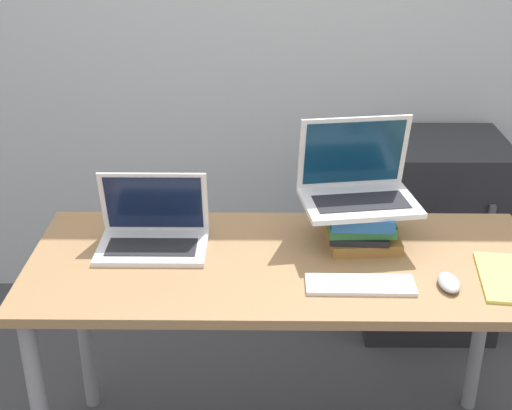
# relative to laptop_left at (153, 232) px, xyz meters

# --- Properties ---
(wall_back) EXTENTS (8.00, 0.05, 2.70)m
(wall_back) POSITION_rel_laptop_left_xyz_m (0.41, 1.05, 0.53)
(wall_back) COLOR silver
(wall_back) RESTS_ON ground_plane
(desk) EXTENTS (1.54, 0.64, 0.78)m
(desk) POSITION_rel_laptop_left_xyz_m (0.41, -0.08, -0.14)
(desk) COLOR #9E754C
(desk) RESTS_ON ground_plane
(laptop_left) EXTENTS (0.33, 0.22, 0.23)m
(laptop_left) POSITION_rel_laptop_left_xyz_m (0.00, 0.00, 0.00)
(laptop_left) COLOR silver
(laptop_left) RESTS_ON desk
(book_stack) EXTENTS (0.23, 0.26, 0.13)m
(book_stack) POSITION_rel_laptop_left_xyz_m (0.64, 0.04, 0.02)
(book_stack) COLOR olive
(book_stack) RESTS_ON desk
(laptop_on_books) EXTENTS (0.38, 0.30, 0.26)m
(laptop_on_books) POSITION_rel_laptop_left_xyz_m (0.63, 0.06, 0.13)
(laptop_on_books) COLOR silver
(laptop_on_books) RESTS_ON book_stack
(wireless_keyboard) EXTENTS (0.31, 0.11, 0.01)m
(wireless_keyboard) POSITION_rel_laptop_left_xyz_m (0.61, -0.23, -0.04)
(wireless_keyboard) COLOR white
(wireless_keyboard) RESTS_ON desk
(mouse) EXTENTS (0.06, 0.11, 0.03)m
(mouse) POSITION_rel_laptop_left_xyz_m (0.86, -0.23, -0.03)
(mouse) COLOR #B2B2B7
(mouse) RESTS_ON desk
(mini_fridge) EXTENTS (0.55, 0.48, 0.84)m
(mini_fridge) POSITION_rel_laptop_left_xyz_m (1.05, 0.76, -0.40)
(mini_fridge) COLOR #232328
(mini_fridge) RESTS_ON ground_plane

